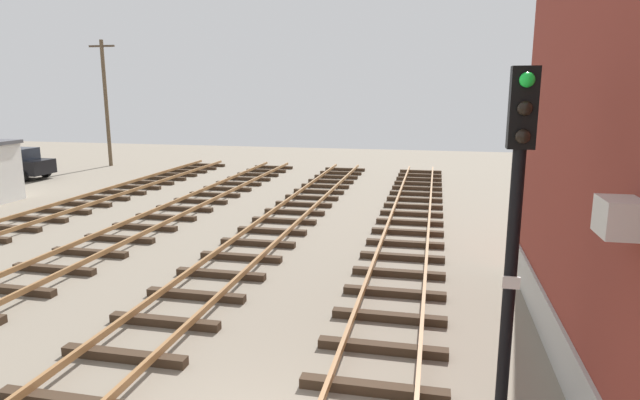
# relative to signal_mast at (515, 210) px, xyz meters

# --- Properties ---
(signal_mast) EXTENTS (0.36, 0.40, 5.27)m
(signal_mast) POSITION_rel_signal_mast_xyz_m (0.00, 0.00, 0.00)
(signal_mast) COLOR black
(signal_mast) RESTS_ON ground
(parked_car_black) EXTENTS (4.20, 2.04, 1.76)m
(parked_car_black) POSITION_rel_signal_mast_xyz_m (-24.65, 18.12, -2.42)
(parked_car_black) COLOR black
(parked_car_black) RESTS_ON ground
(utility_pole_far) EXTENTS (1.80, 0.24, 8.18)m
(utility_pole_far) POSITION_rel_signal_mast_xyz_m (-22.48, 24.18, 0.97)
(utility_pole_far) COLOR brown
(utility_pole_far) RESTS_ON ground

